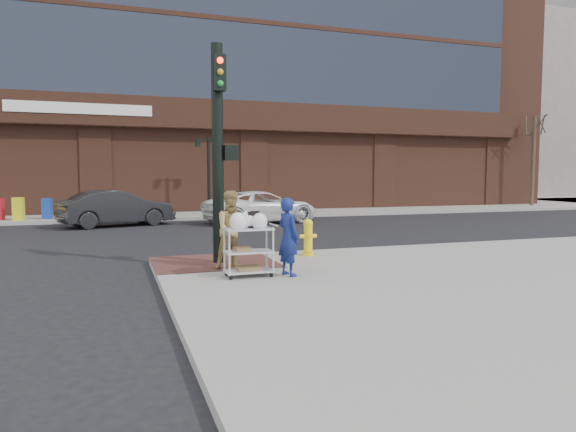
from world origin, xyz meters
name	(u,v)px	position (x,y,z in m)	size (l,w,h in m)	color
ground	(248,274)	(0.00, 0.00, 0.00)	(220.00, 220.00, 0.00)	black
sidewalk_far	(295,199)	(12.50, 32.00, 0.07)	(65.00, 36.00, 0.15)	gray
brick_curb_ramp	(214,262)	(-0.60, 0.90, 0.16)	(2.80, 2.40, 0.01)	#4F2D25
bank_building	(211,26)	(5.00, 31.00, 14.15)	(42.00, 26.00, 28.00)	brown
filler_block	(501,116)	(40.00, 38.00, 9.00)	(14.00, 20.00, 18.00)	slate
bare_tree_a	(535,114)	(24.00, 16.50, 6.27)	(1.80, 1.80, 7.20)	#382B21
lamp_post	(209,167)	(2.00, 16.00, 2.62)	(1.32, 0.22, 4.00)	black
traffic_signal_pole	(219,147)	(-0.48, 0.77, 2.83)	(0.61, 0.51, 5.00)	black
woman_blue	(288,237)	(0.54, -1.18, 0.94)	(0.58, 0.38, 1.59)	navy
pedestrian_tan	(233,230)	(-0.35, -0.03, 1.00)	(0.83, 0.64, 1.70)	#9D844A
sedan_dark	(117,208)	(-2.65, 12.23, 0.78)	(1.64, 4.72, 1.55)	black
minivan_white	(261,207)	(3.62, 11.64, 0.73)	(2.43, 5.27, 1.46)	white
utility_cart	(249,247)	(-0.26, -1.03, 0.75)	(0.95, 0.53, 1.32)	#B3B4B9
fire_hydrant	(308,237)	(1.86, 1.13, 0.63)	(0.44, 0.31, 0.93)	yellow
newsbox_yellow	(18,209)	(-6.85, 14.82, 0.67)	(0.44, 0.39, 1.04)	#CECB16
newsbox_blue	(47,209)	(-5.72, 15.26, 0.63)	(0.40, 0.37, 0.96)	navy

